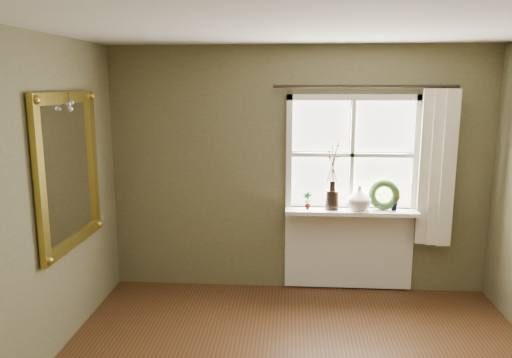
{
  "coord_description": "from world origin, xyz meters",
  "views": [
    {
      "loc": [
        -0.08,
        -2.95,
        2.23
      ],
      "look_at": [
        -0.4,
        1.55,
        1.34
      ],
      "focal_mm": 35.0,
      "sensor_mm": 36.0,
      "label": 1
    }
  ],
  "objects_px": {
    "dark_jug": "(332,200)",
    "cream_vase": "(359,198)",
    "wreath": "(384,198)",
    "gilt_mirror": "(69,170)"
  },
  "relations": [
    {
      "from": "wreath",
      "to": "cream_vase",
      "type": "bearing_deg",
      "value": -159.42
    },
    {
      "from": "dark_jug",
      "to": "wreath",
      "type": "height_order",
      "value": "wreath"
    },
    {
      "from": "dark_jug",
      "to": "cream_vase",
      "type": "height_order",
      "value": "cream_vase"
    },
    {
      "from": "cream_vase",
      "to": "gilt_mirror",
      "type": "distance_m",
      "value": 2.82
    },
    {
      "from": "gilt_mirror",
      "to": "cream_vase",
      "type": "bearing_deg",
      "value": 21.61
    },
    {
      "from": "dark_jug",
      "to": "gilt_mirror",
      "type": "bearing_deg",
      "value": -156.08
    },
    {
      "from": "cream_vase",
      "to": "gilt_mirror",
      "type": "height_order",
      "value": "gilt_mirror"
    },
    {
      "from": "dark_jug",
      "to": "wreath",
      "type": "relative_size",
      "value": 0.64
    },
    {
      "from": "dark_jug",
      "to": "cream_vase",
      "type": "xyz_separation_m",
      "value": [
        0.28,
        0.0,
        0.03
      ]
    },
    {
      "from": "dark_jug",
      "to": "cream_vase",
      "type": "relative_size",
      "value": 0.8
    }
  ]
}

